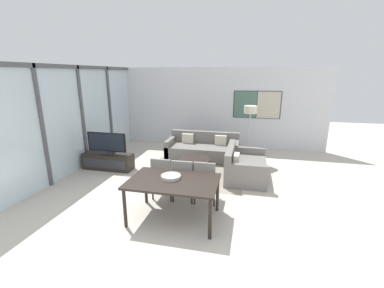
% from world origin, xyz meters
% --- Properties ---
extents(ground_plane, '(24.00, 24.00, 0.00)m').
position_xyz_m(ground_plane, '(0.00, 0.00, 0.00)').
color(ground_plane, beige).
extents(wall_back, '(7.64, 0.09, 2.80)m').
position_xyz_m(wall_back, '(0.05, 5.80, 1.41)').
color(wall_back, silver).
rests_on(wall_back, ground_plane).
extents(window_wall_left, '(0.07, 5.81, 2.80)m').
position_xyz_m(window_wall_left, '(-3.32, 2.90, 1.53)').
color(window_wall_left, silver).
rests_on(window_wall_left, ground_plane).
extents(area_rug, '(2.62, 2.20, 0.01)m').
position_xyz_m(area_rug, '(-0.12, 3.02, 0.00)').
color(area_rug, gray).
rests_on(area_rug, ground_plane).
extents(tv_console, '(1.38, 0.45, 0.45)m').
position_xyz_m(tv_console, '(-2.52, 2.75, 0.22)').
color(tv_console, black).
rests_on(tv_console, ground_plane).
extents(television, '(1.12, 0.20, 0.59)m').
position_xyz_m(television, '(-2.52, 2.75, 0.74)').
color(television, '#2D2D33').
rests_on(television, tv_console).
extents(sofa_main, '(2.20, 0.98, 0.79)m').
position_xyz_m(sofa_main, '(-0.12, 4.30, 0.26)').
color(sofa_main, slate).
rests_on(sofa_main, ground_plane).
extents(sofa_side, '(0.98, 1.58, 0.79)m').
position_xyz_m(sofa_side, '(1.15, 2.98, 0.26)').
color(sofa_side, slate).
rests_on(sofa_side, ground_plane).
extents(coffee_table, '(0.87, 0.87, 0.39)m').
position_xyz_m(coffee_table, '(-0.12, 3.02, 0.29)').
color(coffee_table, black).
rests_on(coffee_table, ground_plane).
extents(dining_table, '(1.59, 1.03, 0.76)m').
position_xyz_m(dining_table, '(0.00, 0.71, 0.68)').
color(dining_table, black).
rests_on(dining_table, ground_plane).
extents(dining_chair_left, '(0.46, 0.46, 0.91)m').
position_xyz_m(dining_chair_left, '(-0.45, 1.44, 0.51)').
color(dining_chair_left, gray).
rests_on(dining_chair_left, ground_plane).
extents(dining_chair_centre, '(0.46, 0.46, 0.91)m').
position_xyz_m(dining_chair_centre, '(0.00, 1.42, 0.51)').
color(dining_chair_centre, gray).
rests_on(dining_chair_centre, ground_plane).
extents(dining_chair_right, '(0.46, 0.46, 0.91)m').
position_xyz_m(dining_chair_right, '(0.46, 1.43, 0.51)').
color(dining_chair_right, gray).
rests_on(dining_chair_right, ground_plane).
extents(fruit_bowl, '(0.36, 0.36, 0.06)m').
position_xyz_m(fruit_bowl, '(-0.07, 0.80, 0.79)').
color(fruit_bowl, '#B7B2A8').
rests_on(fruit_bowl, dining_table).
extents(floor_lamp, '(0.37, 0.37, 1.68)m').
position_xyz_m(floor_lamp, '(1.26, 4.32, 1.45)').
color(floor_lamp, '#2D2D33').
rests_on(floor_lamp, ground_plane).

